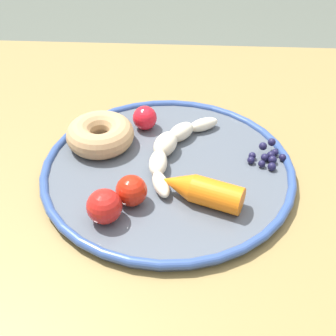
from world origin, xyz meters
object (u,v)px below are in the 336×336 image
at_px(carrot_orange, 200,190).
at_px(banana, 172,147).
at_px(tomato_mid, 145,118).
at_px(dining_table, 200,202).
at_px(donut, 100,136).
at_px(tomato_far, 104,206).
at_px(tomato_near, 131,191).
at_px(blueberry_pile, 267,156).
at_px(plate, 168,170).

bearing_deg(carrot_orange, banana, 113.23).
height_order(banana, tomato_mid, tomato_mid).
bearing_deg(dining_table, donut, -178.49).
relative_size(banana, tomato_far, 4.34).
bearing_deg(tomato_near, banana, 65.91).
distance_m(banana, donut, 0.11).
bearing_deg(blueberry_pile, carrot_orange, -136.85).
distance_m(carrot_orange, donut, 0.18).
distance_m(dining_table, carrot_orange, 0.17).
bearing_deg(dining_table, blueberry_pile, -14.88).
bearing_deg(dining_table, tomato_mid, 152.43).
bearing_deg(carrot_orange, blueberry_pile, 43.15).
distance_m(dining_table, tomato_mid, 0.16).
bearing_deg(tomato_mid, tomato_far, -98.50).
relative_size(dining_table, tomato_far, 28.06).
relative_size(plate, donut, 3.55).
xyz_separation_m(banana, donut, (-0.10, 0.01, 0.01)).
bearing_deg(tomato_far, plate, 55.57).
bearing_deg(tomato_far, tomato_mid, 81.50).
bearing_deg(donut, banana, -7.69).
bearing_deg(tomato_mid, plate, -66.97).
distance_m(plate, carrot_orange, 0.08).
distance_m(banana, carrot_orange, 0.10).
relative_size(donut, tomato_mid, 2.66).
xyz_separation_m(donut, tomato_near, (0.06, -0.12, 0.00)).
height_order(donut, tomato_far, tomato_far).
relative_size(banana, tomato_mid, 5.09).
relative_size(carrot_orange, donut, 1.15).
xyz_separation_m(tomato_near, tomato_mid, (0.00, 0.17, -0.00)).
distance_m(blueberry_pile, tomato_mid, 0.19).
bearing_deg(plate, tomato_near, -120.39).
xyz_separation_m(dining_table, carrot_orange, (-0.00, -0.11, 0.13)).
bearing_deg(dining_table, carrot_orange, -92.24).
distance_m(donut, tomato_far, 0.15).
bearing_deg(tomato_near, donut, 117.19).
distance_m(blueberry_pile, tomato_far, 0.24).
bearing_deg(donut, tomato_far, -78.14).
distance_m(dining_table, banana, 0.13).
xyz_separation_m(donut, tomato_mid, (0.06, 0.05, 0.00)).
height_order(dining_table, tomato_near, tomato_near).
xyz_separation_m(carrot_orange, tomato_far, (-0.11, -0.04, 0.00)).
xyz_separation_m(plate, tomato_far, (-0.07, -0.10, 0.02)).
bearing_deg(banana, tomato_mid, 124.54).
bearing_deg(plate, tomato_far, -124.43).
bearing_deg(tomato_near, blueberry_pile, 28.13).
bearing_deg(tomato_far, blueberry_pile, 31.48).
height_order(donut, tomato_near, tomato_near).
relative_size(banana, carrot_orange, 1.67).
height_order(tomato_near, tomato_far, tomato_far).
relative_size(tomato_mid, tomato_far, 0.85).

